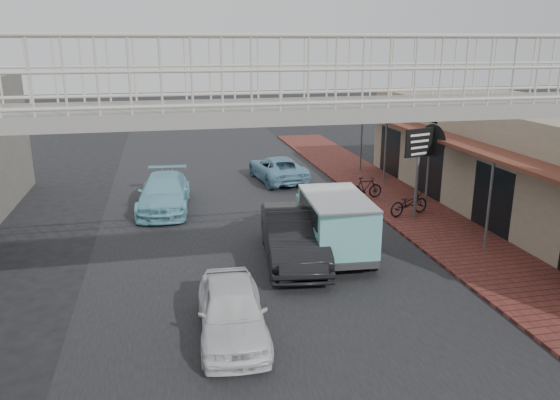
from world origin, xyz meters
name	(u,v)px	position (x,y,z in m)	size (l,w,h in m)	color
ground	(273,285)	(0.00, 0.00, 0.00)	(120.00, 120.00, 0.00)	black
road_strip	(273,285)	(0.00, 0.00, 0.01)	(10.00, 60.00, 0.01)	black
sidewalk	(441,230)	(6.50, 3.00, 0.05)	(3.00, 40.00, 0.10)	brown
shophouse_row	(543,162)	(10.97, 4.00, 2.01)	(7.20, 18.00, 4.00)	gray
footbridge	(316,217)	(0.00, -4.00, 3.18)	(16.40, 2.40, 6.34)	gray
white_hatchback	(232,310)	(-1.40, -2.39, 0.62)	(1.46, 3.62, 1.23)	white
dark_sedan	(293,236)	(0.93, 1.54, 0.77)	(1.63, 4.69, 1.54)	black
angkot_curb	(278,169)	(2.50, 11.13, 0.58)	(1.93, 4.19, 1.17)	#6DA2BE
angkot_far	(164,193)	(-2.72, 7.60, 0.66)	(1.85, 4.56, 1.32)	#7FCADC
angkot_van	(335,217)	(2.23, 1.67, 1.21)	(2.03, 4.01, 1.91)	black
motorcycle_near	(409,203)	(6.07, 4.67, 0.55)	(0.60, 1.71, 0.90)	black
motorcycle_far	(365,188)	(5.30, 7.11, 0.54)	(0.41, 1.47, 0.88)	black
arrow_sign	(437,142)	(6.94, 4.55, 2.82)	(2.04, 1.36, 3.37)	#59595B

